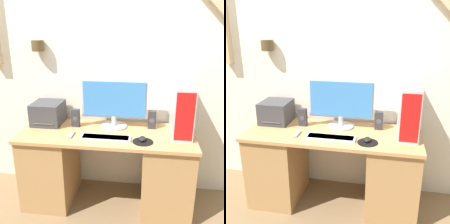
# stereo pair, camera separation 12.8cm
# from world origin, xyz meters

# --- Properties ---
(ground_plane) EXTENTS (12.00, 12.00, 0.00)m
(ground_plane) POSITION_xyz_m (0.00, 0.00, 0.00)
(ground_plane) COLOR brown
(wall_back) EXTENTS (6.40, 0.17, 2.70)m
(wall_back) POSITION_xyz_m (0.01, 0.67, 1.36)
(wall_back) COLOR silver
(wall_back) RESTS_ON ground_plane
(desk) EXTENTS (1.59, 0.62, 0.75)m
(desk) POSITION_xyz_m (0.00, 0.31, 0.39)
(desk) COLOR tan
(desk) RESTS_ON ground_plane
(monitor) EXTENTS (0.62, 0.25, 0.46)m
(monitor) POSITION_xyz_m (0.05, 0.46, 1.00)
(monitor) COLOR #B7B7BC
(monitor) RESTS_ON desk
(keyboard) EXTENTS (0.44, 0.12, 0.02)m
(keyboard) POSITION_xyz_m (0.01, 0.17, 0.76)
(keyboard) COLOR silver
(keyboard) RESTS_ON desk
(mousepad) EXTENTS (0.18, 0.18, 0.00)m
(mousepad) POSITION_xyz_m (0.34, 0.15, 0.75)
(mousepad) COLOR black
(mousepad) RESTS_ON desk
(mouse) EXTENTS (0.06, 0.09, 0.03)m
(mouse) POSITION_xyz_m (0.33, 0.17, 0.77)
(mouse) COLOR black
(mouse) RESTS_ON mousepad
(computer_tower) EXTENTS (0.17, 0.45, 0.46)m
(computer_tower) POSITION_xyz_m (0.66, 0.39, 0.98)
(computer_tower) COLOR #B2B2B7
(computer_tower) RESTS_ON desk
(printer) EXTENTS (0.28, 0.30, 0.22)m
(printer) POSITION_xyz_m (-0.61, 0.46, 0.86)
(printer) COLOR #38383D
(printer) RESTS_ON desk
(speaker_left) EXTENTS (0.08, 0.06, 0.17)m
(speaker_left) POSITION_xyz_m (-0.32, 0.42, 0.84)
(speaker_left) COLOR #2D2D33
(speaker_left) RESTS_ON desk
(speaker_right) EXTENTS (0.08, 0.06, 0.17)m
(speaker_right) POSITION_xyz_m (0.41, 0.47, 0.84)
(speaker_right) COLOR #2D2D33
(speaker_right) RESTS_ON desk
(remote_control) EXTENTS (0.03, 0.14, 0.02)m
(remote_control) POSITION_xyz_m (-0.30, 0.19, 0.76)
(remote_control) COLOR gray
(remote_control) RESTS_ON desk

